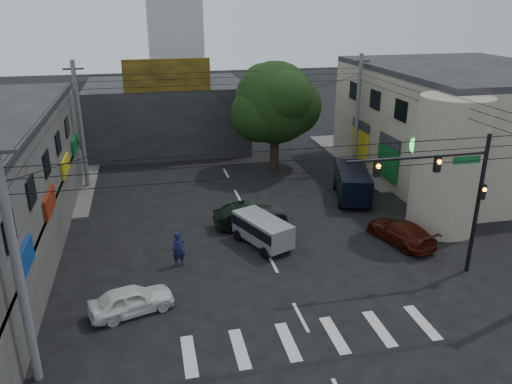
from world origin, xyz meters
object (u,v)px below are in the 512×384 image
object	(u,v)px
navy_van	(352,184)
silver_minivan	(263,232)
utility_pole_far_right	(357,113)
street_tree	(275,103)
white_compact	(131,300)
utility_pole_far_left	(81,127)
traffic_officer	(179,249)
utility_pole_near_left	(17,268)
maroon_sedan	(401,232)
traffic_gantry	(450,185)
dark_sedan	(250,216)

from	to	relation	value
navy_van	silver_minivan	bearing A→B (deg)	141.85
silver_minivan	utility_pole_far_right	bearing A→B (deg)	-64.06
street_tree	white_compact	bearing A→B (deg)	-121.82
utility_pole_far_left	traffic_officer	world-z (taller)	utility_pole_far_left
street_tree	silver_minivan	xyz separation A→B (m)	(-4.05, -12.95, -4.65)
silver_minivan	white_compact	bearing A→B (deg)	102.70
utility_pole_far_left	navy_van	xyz separation A→B (m)	(18.16, -6.34, -3.55)
utility_pole_far_left	utility_pole_far_right	bearing A→B (deg)	0.00
utility_pole_near_left	traffic_officer	bearing A→B (deg)	51.83
street_tree	maroon_sedan	xyz separation A→B (m)	(3.71, -14.29, -4.82)
street_tree	utility_pole_far_right	world-z (taller)	utility_pole_far_right
utility_pole_far_left	navy_van	distance (m)	19.56
utility_pole_far_right	navy_van	world-z (taller)	utility_pole_far_right
utility_pole_near_left	silver_minivan	size ratio (longest dim) A/B	2.21
utility_pole_far_right	traffic_officer	distance (m)	20.56
utility_pole_far_left	white_compact	world-z (taller)	utility_pole_far_left
utility_pole_far_right	white_compact	size ratio (longest dim) A/B	2.31
traffic_gantry	utility_pole_far_left	distance (m)	25.00
utility_pole_near_left	traffic_officer	size ratio (longest dim) A/B	4.91
street_tree	silver_minivan	distance (m)	14.34
utility_pole_far_left	navy_van	size ratio (longest dim) A/B	1.64
utility_pole_far_right	dark_sedan	bearing A→B (deg)	-138.93
white_compact	silver_minivan	world-z (taller)	silver_minivan
maroon_sedan	utility_pole_far_right	bearing A→B (deg)	-116.47
utility_pole_near_left	white_compact	world-z (taller)	utility_pole_near_left
traffic_gantry	utility_pole_near_left	world-z (taller)	utility_pole_near_left
utility_pole_far_right	utility_pole_near_left	bearing A→B (deg)	-135.69
traffic_officer	silver_minivan	bearing A→B (deg)	4.63
maroon_sedan	navy_van	distance (m)	6.95
white_compact	silver_minivan	bearing A→B (deg)	-71.01
white_compact	traffic_gantry	bearing A→B (deg)	-106.36
utility_pole_far_left	dark_sedan	bearing A→B (deg)	-42.13
white_compact	traffic_officer	xyz separation A→B (m)	(2.37, 3.76, 0.31)
silver_minivan	utility_pole_far_left	bearing A→B (deg)	18.54
white_compact	maroon_sedan	bearing A→B (deg)	-92.33
white_compact	street_tree	bearing A→B (deg)	-48.16
utility_pole_far_right	maroon_sedan	xyz separation A→B (m)	(-2.79, -13.29, -3.95)
traffic_gantry	utility_pole_far_right	xyz separation A→B (m)	(2.68, 17.00, -0.23)
utility_pole_far_left	traffic_officer	xyz separation A→B (m)	(5.71, -13.24, -3.66)
utility_pole_far_right	white_compact	xyz separation A→B (m)	(-17.67, -17.00, -3.97)
utility_pole_near_left	maroon_sedan	bearing A→B (deg)	21.61
traffic_gantry	silver_minivan	distance (m)	10.17
utility_pole_far_left	white_compact	bearing A→B (deg)	-78.91
white_compact	maroon_sedan	distance (m)	15.34
utility_pole_near_left	dark_sedan	distance (m)	15.69
street_tree	traffic_gantry	size ratio (longest dim) A/B	1.21
traffic_gantry	utility_pole_near_left	size ratio (longest dim) A/B	0.78
white_compact	silver_minivan	size ratio (longest dim) A/B	0.96
traffic_gantry	white_compact	bearing A→B (deg)	179.98
utility_pole_far_right	traffic_gantry	bearing A→B (deg)	-98.94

